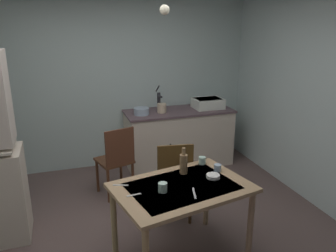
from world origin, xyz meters
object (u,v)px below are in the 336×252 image
sink_basin (208,103)px  dining_table (182,195)px  chair_by_counter (116,159)px  serving_bowl_wide (213,176)px  hand_pump (159,100)px  glass_bottle (183,163)px  teacup_cream (218,168)px  mixing_bowl_counter (141,111)px  chair_far_side (173,180)px

sink_basin → dining_table: size_ratio=0.33×
chair_by_counter → serving_bowl_wide: size_ratio=7.19×
hand_pump → dining_table: hand_pump is taller
glass_bottle → chair_by_counter: bearing=112.1°
serving_bowl_wide → glass_bottle: (-0.23, 0.18, 0.09)m
teacup_cream → mixing_bowl_counter: bearing=99.3°
mixing_bowl_counter → teacup_cream: 1.89m
chair_by_counter → serving_bowl_wide: bearing=-62.2°
mixing_bowl_counter → serving_bowl_wide: (0.20, -1.98, -0.15)m
sink_basin → teacup_cream: bearing=-111.7°
chair_far_side → chair_by_counter: 0.90m
sink_basin → chair_far_side: sink_basin is taller
sink_basin → glass_bottle: same height
serving_bowl_wide → glass_bottle: size_ratio=0.49×
dining_table → chair_by_counter: 1.44m
teacup_cream → sink_basin: bearing=68.3°
serving_bowl_wide → teacup_cream: 0.16m
mixing_bowl_counter → dining_table: bearing=-93.8°
chair_by_counter → glass_bottle: size_ratio=3.55×
chair_by_counter → serving_bowl_wide: 1.52m
chair_far_side → serving_bowl_wide: (0.20, -0.56, 0.27)m
glass_bottle → mixing_bowl_counter: bearing=89.0°
mixing_bowl_counter → chair_by_counter: (-0.49, -0.66, -0.42)m
sink_basin → mixing_bowl_counter: bearing=-177.3°
mixing_bowl_counter → sink_basin: bearing=2.7°
sink_basin → chair_by_counter: 1.77m
serving_bowl_wide → teacup_cream: size_ratio=1.79×
glass_bottle → serving_bowl_wide: bearing=-37.6°
chair_by_counter → serving_bowl_wide: chair_by_counter is taller
sink_basin → glass_bottle: 2.15m
dining_table → chair_far_side: chair_far_side is taller
sink_basin → teacup_cream: 2.06m
chair_by_counter → glass_bottle: bearing=-67.9°
chair_far_side → glass_bottle: (-0.03, -0.39, 0.36)m
mixing_bowl_counter → glass_bottle: bearing=-91.0°
mixing_bowl_counter → chair_far_side: (0.00, -1.41, -0.42)m
glass_bottle → teacup_cream: bearing=-10.4°
hand_pump → mixing_bowl_counter: hand_pump is taller
mixing_bowl_counter → serving_bowl_wide: mixing_bowl_counter is taller
hand_pump → teacup_cream: size_ratio=5.41×
serving_bowl_wide → glass_bottle: glass_bottle is taller
chair_far_side → glass_bottle: glass_bottle is taller
sink_basin → teacup_cream: size_ratio=6.11×
dining_table → teacup_cream: teacup_cream is taller
hand_pump → chair_by_counter: hand_pump is taller
mixing_bowl_counter → chair_by_counter: bearing=-127.0°
sink_basin → chair_far_side: bearing=-125.9°
chair_far_side → hand_pump: bearing=79.2°
dining_table → serving_bowl_wide: 0.36m
mixing_bowl_counter → dining_table: size_ratio=0.17×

